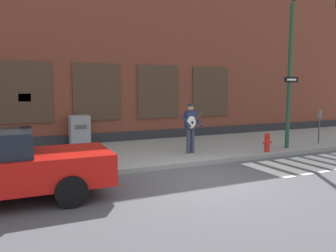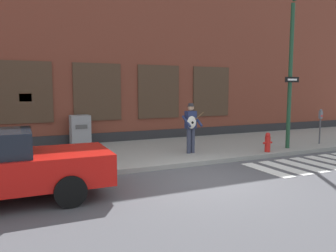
{
  "view_description": "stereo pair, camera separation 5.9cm",
  "coord_description": "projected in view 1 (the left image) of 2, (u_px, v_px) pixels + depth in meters",
  "views": [
    {
      "loc": [
        -4.49,
        -7.13,
        2.38
      ],
      "look_at": [
        -0.29,
        1.85,
        1.27
      ],
      "focal_mm": 35.0,
      "sensor_mm": 36.0,
      "label": 1
    },
    {
      "loc": [
        -4.44,
        -7.16,
        2.38
      ],
      "look_at": [
        -0.29,
        1.85,
        1.27
      ],
      "focal_mm": 35.0,
      "sensor_mm": 36.0,
      "label": 2
    }
  ],
  "objects": [
    {
      "name": "crosswalk",
      "position": [
        323.0,
        162.0,
        10.73
      ],
      "size": [
        5.2,
        1.9,
        0.01
      ],
      "color": "silver",
      "rests_on": "ground"
    },
    {
      "name": "ground_plane",
      "position": [
        208.0,
        181.0,
        8.58
      ],
      "size": [
        160.0,
        160.0,
        0.0
      ],
      "primitive_type": "plane",
      "color": "#4C4C51"
    },
    {
      "name": "utility_box",
      "position": [
        80.0,
        131.0,
        13.01
      ],
      "size": [
        0.76,
        0.67,
        1.22
      ],
      "color": "gray",
      "rests_on": "sidewalk"
    },
    {
      "name": "fire_hydrant",
      "position": [
        267.0,
        142.0,
        11.78
      ],
      "size": [
        0.38,
        0.2,
        0.7
      ],
      "color": "red",
      "rests_on": "sidewalk"
    },
    {
      "name": "busker",
      "position": [
        191.0,
        125.0,
        11.45
      ],
      "size": [
        0.73,
        0.55,
        1.76
      ],
      "color": "#33384C",
      "rests_on": "sidewalk"
    },
    {
      "name": "building_backdrop",
      "position": [
        115.0,
        44.0,
        15.72
      ],
      "size": [
        28.0,
        4.06,
        9.12
      ],
      "color": "brown",
      "rests_on": "ground"
    },
    {
      "name": "sidewalk",
      "position": [
        150.0,
        152.0,
        12.19
      ],
      "size": [
        28.0,
        4.95,
        0.15
      ],
      "color": "gray",
      "rests_on": "ground"
    },
    {
      "name": "traffic_light",
      "position": [
        309.0,
        44.0,
        11.29
      ],
      "size": [
        0.74,
        2.63,
        5.57
      ],
      "color": "#1E472D",
      "rests_on": "sidewalk"
    },
    {
      "name": "parking_meter",
      "position": [
        319.0,
        121.0,
        13.48
      ],
      "size": [
        0.13,
        0.11,
        1.44
      ],
      "color": "#47474C",
      "rests_on": "sidewalk"
    }
  ]
}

